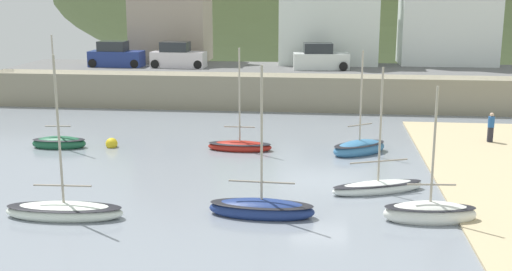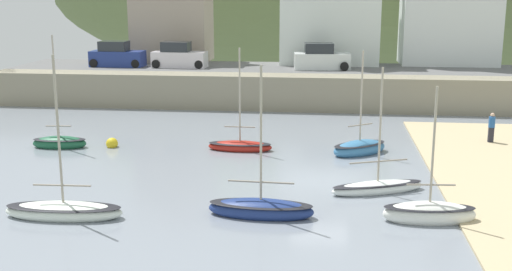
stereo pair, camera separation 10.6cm
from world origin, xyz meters
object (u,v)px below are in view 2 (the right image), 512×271
object	(u,v)px
fishing_boat_green	(64,210)
mooring_buoy	(112,144)
waterfront_building_centre	(330,0)
waterfront_building_left	(172,1)
sailboat_far_left	(378,187)
sailboat_white_hull	(429,213)
person_near_water	(492,126)
parked_car_near_slipway	(117,56)
parked_car_by_wall	(179,57)
parked_car_end_of_row	(321,58)
sailboat_blue_trim	(360,148)
rowboat_small_beached	(261,209)
waterfront_building_right	(450,1)
motorboat_with_cabin	(240,146)
sailboat_nearest_shore	(60,142)

from	to	relation	value
fishing_boat_green	mooring_buoy	xyz separation A→B (m)	(-1.83, 10.61, -0.07)
waterfront_building_centre	mooring_buoy	xyz separation A→B (m)	(-11.40, -20.34, -7.19)
waterfront_building_left	sailboat_far_left	distance (m)	31.42
sailboat_white_hull	person_near_water	xyz separation A→B (m)	(5.11, 12.57, 0.67)
parked_car_near_slipway	mooring_buoy	bearing A→B (deg)	-71.44
parked_car_by_wall	parked_car_end_of_row	bearing A→B (deg)	1.71
sailboat_far_left	sailboat_blue_trim	bearing A→B (deg)	72.33
rowboat_small_beached	parked_car_by_wall	distance (m)	27.18
waterfront_building_right	parked_car_by_wall	xyz separation A→B (m)	(-20.76, -4.50, -4.11)
waterfront_building_centre	sailboat_blue_trim	size ratio (longest dim) A/B	1.79
waterfront_building_left	fishing_boat_green	bearing A→B (deg)	-83.68
person_near_water	motorboat_with_cabin	bearing A→B (deg)	-167.58
motorboat_with_cabin	sailboat_blue_trim	bearing A→B (deg)	0.85
mooring_buoy	parked_car_near_slipway	bearing A→B (deg)	107.27
motorboat_with_cabin	parked_car_by_wall	bearing A→B (deg)	114.86
sailboat_far_left	person_near_water	world-z (taller)	sailboat_far_left
sailboat_far_left	parked_car_by_wall	distance (m)	26.11
waterfront_building_left	parked_car_end_of_row	distance (m)	13.84
rowboat_small_beached	sailboat_white_hull	bearing A→B (deg)	3.74
fishing_boat_green	waterfront_building_right	bearing A→B (deg)	56.26
parked_car_by_wall	waterfront_building_right	bearing A→B (deg)	13.93
mooring_buoy	sailboat_white_hull	bearing A→B (deg)	-32.06
sailboat_blue_trim	sailboat_nearest_shore	world-z (taller)	sailboat_nearest_shore
parked_car_by_wall	parked_car_end_of_row	xyz separation A→B (m)	(10.86, 0.00, 0.00)
waterfront_building_right	sailboat_white_hull	bearing A→B (deg)	-100.58
parked_car_end_of_row	parked_car_near_slipway	bearing A→B (deg)	174.26
sailboat_nearest_shore	parked_car_near_slipway	world-z (taller)	sailboat_nearest_shore
person_near_water	waterfront_building_centre	bearing A→B (deg)	117.21
sailboat_white_hull	parked_car_end_of_row	distance (m)	25.87
sailboat_blue_trim	rowboat_small_beached	xyz separation A→B (m)	(-4.04, -9.71, -0.02)
waterfront_building_left	sailboat_nearest_shore	size ratio (longest dim) A/B	1.57
motorboat_with_cabin	rowboat_small_beached	size ratio (longest dim) A/B	0.95
waterfront_building_left	sailboat_far_left	world-z (taller)	waterfront_building_left
motorboat_with_cabin	parked_car_near_slipway	world-z (taller)	motorboat_with_cabin
sailboat_far_left	parked_car_near_slipway	bearing A→B (deg)	108.00
waterfront_building_centre	motorboat_with_cabin	distance (m)	21.91
waterfront_building_right	rowboat_small_beached	bearing A→B (deg)	-111.33
waterfront_building_left	sailboat_white_hull	distance (m)	34.93
sailboat_nearest_shore	person_near_water	bearing A→B (deg)	4.00
sailboat_white_hull	parked_car_by_wall	size ratio (longest dim) A/B	1.25
waterfront_building_right	parked_car_end_of_row	distance (m)	11.63
sailboat_blue_trim	parked_car_end_of_row	size ratio (longest dim) A/B	1.29
motorboat_with_cabin	rowboat_small_beached	distance (m)	9.97
sailboat_nearest_shore	sailboat_white_hull	size ratio (longest dim) A/B	1.19
waterfront_building_centre	motorboat_with_cabin	world-z (taller)	waterfront_building_centre
sailboat_nearest_shore	motorboat_with_cabin	world-z (taller)	sailboat_nearest_shore
parked_car_end_of_row	mooring_buoy	size ratio (longest dim) A/B	6.71
sailboat_nearest_shore	sailboat_far_left	size ratio (longest dim) A/B	1.15
sailboat_nearest_shore	sailboat_white_hull	distance (m)	20.10
waterfront_building_left	waterfront_building_centre	xyz separation A→B (m)	(12.99, 0.00, 0.07)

